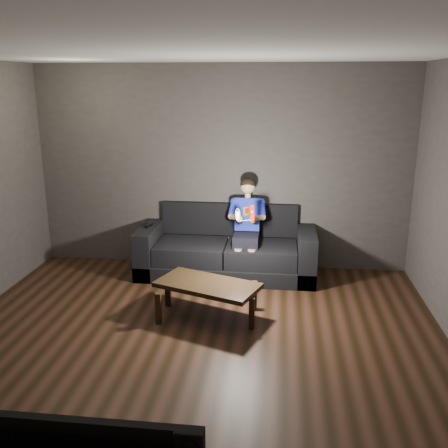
# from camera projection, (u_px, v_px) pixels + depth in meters

# --- Properties ---
(floor) EXTENTS (5.00, 5.00, 0.00)m
(floor) POSITION_uv_depth(u_px,v_px,m) (189.00, 357.00, 4.63)
(floor) COLOR black
(floor) RESTS_ON ground
(back_wall) EXTENTS (5.00, 0.04, 2.70)m
(back_wall) POSITION_uv_depth(u_px,v_px,m) (221.00, 168.00, 6.65)
(back_wall) COLOR #3C3934
(back_wall) RESTS_ON ground
(front_wall) EXTENTS (5.00, 0.04, 2.70)m
(front_wall) POSITION_uv_depth(u_px,v_px,m) (59.00, 388.00, 1.87)
(front_wall) COLOR #3C3934
(front_wall) RESTS_ON ground
(ceiling) EXTENTS (5.00, 5.00, 0.02)m
(ceiling) POSITION_uv_depth(u_px,v_px,m) (182.00, 49.00, 3.89)
(ceiling) COLOR silver
(ceiling) RESTS_ON back_wall
(sofa) EXTENTS (2.30, 0.99, 0.89)m
(sofa) POSITION_uv_depth(u_px,v_px,m) (227.00, 252.00, 6.62)
(sofa) COLOR black
(sofa) RESTS_ON floor
(child) EXTENTS (0.48, 0.59, 1.18)m
(child) POSITION_uv_depth(u_px,v_px,m) (247.00, 220.00, 6.40)
(child) COLOR black
(child) RESTS_ON sofa
(wii_remote_red) EXTENTS (0.06, 0.08, 0.19)m
(wii_remote_red) POSITION_uv_depth(u_px,v_px,m) (252.00, 213.00, 5.90)
(wii_remote_red) COLOR red
(wii_remote_red) RESTS_ON child
(nunchuk_white) EXTENTS (0.09, 0.11, 0.16)m
(nunchuk_white) POSITION_uv_depth(u_px,v_px,m) (238.00, 215.00, 5.93)
(nunchuk_white) COLOR white
(nunchuk_white) RESTS_ON child
(wii_remote_black) EXTENTS (0.07, 0.16, 0.03)m
(wii_remote_black) POSITION_uv_depth(u_px,v_px,m) (149.00, 225.00, 6.56)
(wii_remote_black) COLOR black
(wii_remote_black) RESTS_ON sofa
(coffee_table) EXTENTS (1.20, 0.88, 0.39)m
(coffee_table) POSITION_uv_depth(u_px,v_px,m) (208.00, 287.00, 5.33)
(coffee_table) COLOR black
(coffee_table) RESTS_ON floor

